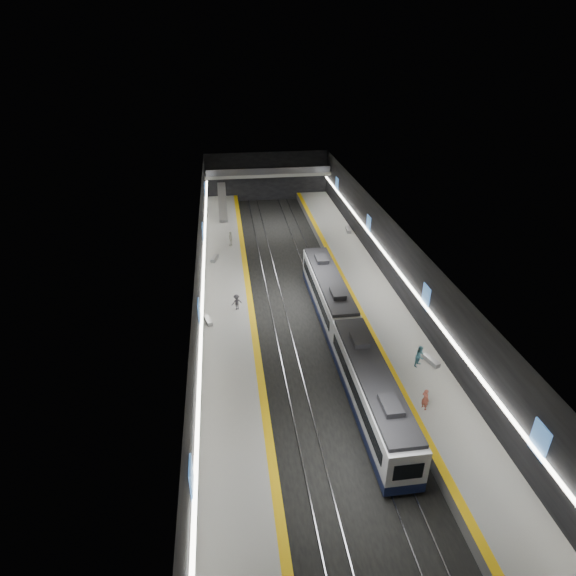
{
  "coord_description": "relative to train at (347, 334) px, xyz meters",
  "views": [
    {
      "loc": [
        -7.27,
        -43.06,
        25.45
      ],
      "look_at": [
        -1.38,
        -0.45,
        2.2
      ],
      "focal_mm": 30.0,
      "sensor_mm": 36.0,
      "label": 1
    }
  ],
  "objects": [
    {
      "name": "passenger_right_a",
      "position": [
        3.71,
        -8.58,
        -0.33
      ],
      "size": [
        0.62,
        0.74,
        1.73
      ],
      "primitive_type": "imported",
      "rotation": [
        0.0,
        0.0,
        1.95
      ],
      "color": "#AB5140",
      "rests_on": "platform_right"
    },
    {
      "name": "ceiling",
      "position": [
        -2.5,
        9.39,
        5.8
      ],
      "size": [
        20.0,
        70.0,
        0.04
      ],
      "primitive_type": "cube",
      "rotation": [
        3.14,
        0.0,
        0.0
      ],
      "color": "beige",
      "rests_on": "wall_left"
    },
    {
      "name": "train",
      "position": [
        0.0,
        0.0,
        0.0
      ],
      "size": [
        2.69,
        30.04,
        3.6
      ],
      "color": "#10183C",
      "rests_on": "ground"
    },
    {
      "name": "wall_right",
      "position": [
        7.5,
        9.39,
        1.8
      ],
      "size": [
        0.04,
        70.0,
        8.0
      ],
      "primitive_type": "cube",
      "color": "black",
      "rests_on": "ground"
    },
    {
      "name": "tile_surface_right",
      "position": [
        5.0,
        9.39,
        -1.19
      ],
      "size": [
        5.0,
        70.0,
        0.02
      ],
      "primitive_type": "cube",
      "color": "#A4A49F",
      "rests_on": "platform_right"
    },
    {
      "name": "bench_right_far",
      "position": [
        6.82,
        26.18,
        -0.97
      ],
      "size": [
        0.7,
        1.91,
        0.46
      ],
      "primitive_type": "cube",
      "rotation": [
        0.0,
        0.0,
        -0.1
      ],
      "color": "#99999E",
      "rests_on": "platform_right"
    },
    {
      "name": "ground",
      "position": [
        -2.5,
        9.39,
        -2.2
      ],
      "size": [
        70.0,
        70.0,
        0.0
      ],
      "primitive_type": "plane",
      "color": "black",
      "rests_on": "ground"
    },
    {
      "name": "cove_light_left",
      "position": [
        -12.3,
        9.39,
        1.6
      ],
      "size": [
        0.25,
        68.6,
        0.12
      ],
      "primitive_type": "cube",
      "color": "white",
      "rests_on": "wall_left"
    },
    {
      "name": "rails",
      "position": [
        -2.5,
        9.39,
        -2.14
      ],
      "size": [
        6.52,
        70.0,
        0.12
      ],
      "color": "gray",
      "rests_on": "ground"
    },
    {
      "name": "bench_left_far",
      "position": [
        -11.33,
        19.3,
        -0.97
      ],
      "size": [
        0.97,
        1.88,
        0.44
      ],
      "primitive_type": "cube",
      "rotation": [
        0.0,
        0.0,
        -0.27
      ],
      "color": "#99999E",
      "rests_on": "platform_left"
    },
    {
      "name": "escalator",
      "position": [
        -10.0,
        35.39,
        0.7
      ],
      "size": [
        1.2,
        7.5,
        3.92
      ],
      "primitive_type": "cube",
      "rotation": [
        0.44,
        0.0,
        0.0
      ],
      "color": "#99999E",
      "rests_on": "platform_left"
    },
    {
      "name": "platform_right",
      "position": [
        5.0,
        9.39,
        -1.7
      ],
      "size": [
        5.0,
        70.0,
        1.0
      ],
      "primitive_type": "cube",
      "color": "slate",
      "rests_on": "ground"
    },
    {
      "name": "ad_posters",
      "position": [
        -2.5,
        10.39,
        2.3
      ],
      "size": [
        19.94,
        53.5,
        2.2
      ],
      "color": "#4077C2",
      "rests_on": "wall_left"
    },
    {
      "name": "wall_left",
      "position": [
        -12.5,
        9.39,
        1.8
      ],
      "size": [
        0.04,
        70.0,
        8.0
      ],
      "primitive_type": "cube",
      "color": "black",
      "rests_on": "ground"
    },
    {
      "name": "passenger_left_b",
      "position": [
        -9.18,
        7.43,
        -0.38
      ],
      "size": [
        1.2,
        0.93,
        1.63
      ],
      "primitive_type": "imported",
      "rotation": [
        0.0,
        0.0,
        3.49
      ],
      "color": "#3B3940",
      "rests_on": "platform_left"
    },
    {
      "name": "tactile_strip_left",
      "position": [
        -7.8,
        9.39,
        -1.18
      ],
      "size": [
        0.6,
        70.0,
        0.02
      ],
      "primitive_type": "cube",
      "color": "yellow",
      "rests_on": "platform_left"
    },
    {
      "name": "passenger_right_b",
      "position": [
        5.26,
        -3.65,
        -0.26
      ],
      "size": [
        1.16,
        1.12,
        1.88
      ],
      "primitive_type": "imported",
      "rotation": [
        0.0,
        0.0,
        0.66
      ],
      "color": "teal",
      "rests_on": "platform_right"
    },
    {
      "name": "bench_left_near",
      "position": [
        -12.0,
        5.39,
        -0.99
      ],
      "size": [
        0.89,
        1.72,
        0.41
      ],
      "primitive_type": "cube",
      "rotation": [
        0.0,
        0.0,
        0.27
      ],
      "color": "#99999E",
      "rests_on": "platform_left"
    },
    {
      "name": "cove_light_right",
      "position": [
        7.3,
        9.39,
        1.6
      ],
      "size": [
        0.25,
        68.6,
        0.12
      ],
      "primitive_type": "cube",
      "color": "white",
      "rests_on": "wall_right"
    },
    {
      "name": "wall_back",
      "position": [
        -2.5,
        44.39,
        1.8
      ],
      "size": [
        20.0,
        0.04,
        8.0
      ],
      "primitive_type": "cube",
      "color": "black",
      "rests_on": "ground"
    },
    {
      "name": "platform_left",
      "position": [
        -10.0,
        9.39,
        -1.7
      ],
      "size": [
        5.0,
        70.0,
        1.0
      ],
      "primitive_type": "cube",
      "color": "slate",
      "rests_on": "ground"
    },
    {
      "name": "mezzanine_bridge",
      "position": [
        -2.5,
        42.32,
        2.84
      ],
      "size": [
        20.0,
        3.0,
        1.5
      ],
      "color": "gray",
      "rests_on": "wall_left"
    },
    {
      "name": "tactile_strip_right",
      "position": [
        2.8,
        9.39,
        -1.18
      ],
      "size": [
        0.6,
        70.0,
        0.02
      ],
      "primitive_type": "cube",
      "color": "yellow",
      "rests_on": "platform_right"
    },
    {
      "name": "bench_right_near",
      "position": [
        6.38,
        -3.43,
        -0.98
      ],
      "size": [
        1.0,
        1.86,
        0.44
      ],
      "primitive_type": "cube",
      "rotation": [
        0.0,
        0.0,
        0.3
      ],
      "color": "#99999E",
      "rests_on": "platform_right"
    },
    {
      "name": "tile_surface_left",
      "position": [
        -10.0,
        9.39,
        -1.19
      ],
      "size": [
        5.0,
        70.0,
        0.02
      ],
      "primitive_type": "cube",
      "color": "#A4A49F",
      "rests_on": "platform_left"
    },
    {
      "name": "passenger_left_a",
      "position": [
        -9.25,
        23.51,
        -0.25
      ],
      "size": [
        0.77,
        1.19,
        1.89
      ],
      "primitive_type": "imported",
      "rotation": [
        0.0,
        0.0,
        -1.26
      ],
      "color": "silver",
      "rests_on": "platform_left"
    }
  ]
}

